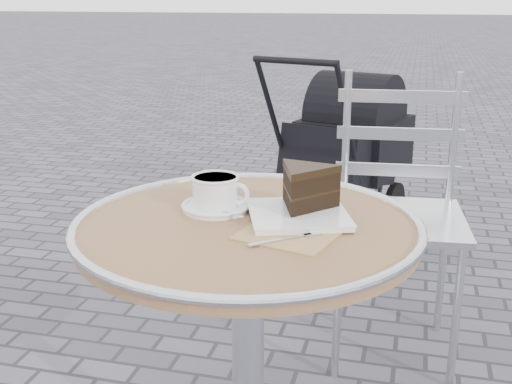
% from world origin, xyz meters
% --- Properties ---
extents(cafe_table, '(0.72, 0.72, 0.74)m').
position_xyz_m(cafe_table, '(0.00, 0.00, 0.57)').
color(cafe_table, silver).
rests_on(cafe_table, ground).
extents(cappuccino_set, '(0.15, 0.15, 0.07)m').
position_xyz_m(cappuccino_set, '(-0.09, 0.06, 0.76)').
color(cappuccino_set, white).
rests_on(cappuccino_set, cafe_table).
extents(cake_plate_set, '(0.25, 0.33, 0.11)m').
position_xyz_m(cake_plate_set, '(0.10, 0.07, 0.78)').
color(cake_plate_set, tan).
rests_on(cake_plate_set, cafe_table).
extents(bistro_chair, '(0.46, 0.46, 0.94)m').
position_xyz_m(bistro_chair, '(0.28, 0.90, 0.58)').
color(bistro_chair, silver).
rests_on(bistro_chair, ground).
extents(baby_stroller, '(0.65, 0.98, 0.94)m').
position_xyz_m(baby_stroller, '(-0.01, 1.88, 0.42)').
color(baby_stroller, black).
rests_on(baby_stroller, ground).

